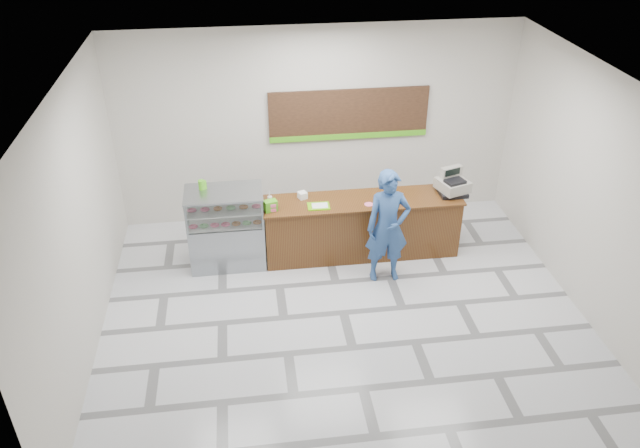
{
  "coord_description": "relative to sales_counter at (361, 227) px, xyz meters",
  "views": [
    {
      "loc": [
        -1.3,
        -7.12,
        5.93
      ],
      "look_at": [
        -0.23,
        0.9,
        1.02
      ],
      "focal_mm": 35.0,
      "sensor_mm": 36.0,
      "label": 1
    }
  ],
  "objects": [
    {
      "name": "ceiling",
      "position": [
        -0.55,
        -1.55,
        2.98
      ],
      "size": [
        7.0,
        7.0,
        0.0
      ],
      "primitive_type": "plane",
      "rotation": [
        3.14,
        0.0,
        0.0
      ],
      "color": "silver",
      "rests_on": "back_wall"
    },
    {
      "name": "card_terminal",
      "position": [
        0.57,
        -0.05,
        0.53
      ],
      "size": [
        0.08,
        0.14,
        0.04
      ],
      "primitive_type": "cube",
      "rotation": [
        0.0,
        0.0,
        -0.05
      ],
      "color": "black",
      "rests_on": "sales_counter"
    },
    {
      "name": "green_cup_right",
      "position": [
        -2.51,
        0.15,
        0.88
      ],
      "size": [
        0.08,
        0.08,
        0.13
      ],
      "primitive_type": "cylinder",
      "color": "#4CB019",
      "rests_on": "display_case"
    },
    {
      "name": "customer",
      "position": [
        0.26,
        -0.73,
        0.42
      ],
      "size": [
        0.68,
        0.45,
        1.87
      ],
      "primitive_type": "imported",
      "rotation": [
        0.0,
        0.0,
        -0.0
      ],
      "color": "#2A4C85",
      "rests_on": "floor"
    },
    {
      "name": "menu_board",
      "position": [
        -0.0,
        1.41,
        1.42
      ],
      "size": [
        2.8,
        0.06,
        0.9
      ],
      "color": "black",
      "rests_on": "back_wall"
    },
    {
      "name": "floor",
      "position": [
        -0.55,
        -1.55,
        -0.52
      ],
      "size": [
        7.0,
        7.0,
        0.0
      ],
      "primitive_type": "plane",
      "color": "silver",
      "rests_on": "ground"
    },
    {
      "name": "cash_register",
      "position": [
        1.5,
        0.03,
        0.67
      ],
      "size": [
        0.56,
        0.58,
        0.42
      ],
      "rotation": [
        0.0,
        0.0,
        0.31
      ],
      "color": "black",
      "rests_on": "sales_counter"
    },
    {
      "name": "display_case",
      "position": [
        -2.22,
        -0.0,
        0.16
      ],
      "size": [
        1.22,
        0.72,
        1.33
      ],
      "color": "gray",
      "rests_on": "floor"
    },
    {
      "name": "napkin_box",
      "position": [
        -0.96,
        0.17,
        0.57
      ],
      "size": [
        0.17,
        0.17,
        0.11
      ],
      "primitive_type": "cube",
      "rotation": [
        0.0,
        0.0,
        0.38
      ],
      "color": "white",
      "rests_on": "sales_counter"
    },
    {
      "name": "donut_decal",
      "position": [
        0.07,
        -0.17,
        0.52
      ],
      "size": [
        0.14,
        0.14,
        0.0
      ],
      "primitive_type": "cylinder",
      "color": "pink",
      "rests_on": "sales_counter"
    },
    {
      "name": "straw_cup",
      "position": [
        -1.49,
        0.1,
        0.57
      ],
      "size": [
        0.07,
        0.07,
        0.11
      ],
      "primitive_type": "cylinder",
      "color": "silver",
      "rests_on": "sales_counter"
    },
    {
      "name": "serving_tray",
      "position": [
        -0.73,
        -0.14,
        0.52
      ],
      "size": [
        0.36,
        0.26,
        0.02
      ],
      "rotation": [
        0.0,
        0.0,
        -0.03
      ],
      "color": "#66C407",
      "rests_on": "sales_counter"
    },
    {
      "name": "green_cup_left",
      "position": [
        -2.55,
        0.13,
        0.89
      ],
      "size": [
        0.1,
        0.1,
        0.15
      ],
      "primitive_type": "cylinder",
      "color": "#4CB019",
      "rests_on": "display_case"
    },
    {
      "name": "promo_box",
      "position": [
        -1.5,
        -0.16,
        0.6
      ],
      "size": [
        0.23,
        0.18,
        0.18
      ],
      "primitive_type": "cube",
      "rotation": [
        0.0,
        0.0,
        0.29
      ],
      "color": "#4CB019",
      "rests_on": "sales_counter"
    },
    {
      "name": "back_wall",
      "position": [
        -0.55,
        1.45,
        1.23
      ],
      "size": [
        7.0,
        0.0,
        7.0
      ],
      "primitive_type": "plane",
      "rotation": [
        1.57,
        0.0,
        0.0
      ],
      "color": "beige",
      "rests_on": "floor"
    },
    {
      "name": "sales_counter",
      "position": [
        0.0,
        0.0,
        0.0
      ],
      "size": [
        3.26,
        0.76,
        1.03
      ],
      "color": "#573615",
      "rests_on": "floor"
    }
  ]
}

